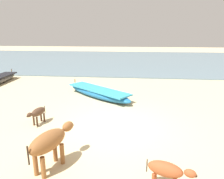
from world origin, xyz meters
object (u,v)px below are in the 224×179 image
(calf_far_dark, at_px, (38,113))
(fishing_boat_0, at_px, (98,93))
(calf_near_rust, at_px, (167,171))
(cow_adult_brown, at_px, (50,142))

(calf_far_dark, bearing_deg, fishing_boat_0, 169.66)
(calf_near_rust, bearing_deg, cow_adult_brown, -170.62)
(fishing_boat_0, distance_m, cow_adult_brown, 5.89)
(fishing_boat_0, bearing_deg, cow_adult_brown, 125.84)
(calf_near_rust, distance_m, calf_far_dark, 5.11)
(fishing_boat_0, xyz_separation_m, calf_near_rust, (2.52, -6.36, 0.23))
(fishing_boat_0, bearing_deg, calf_far_dark, 101.92)
(cow_adult_brown, bearing_deg, calf_near_rust, -77.66)
(calf_far_dark, bearing_deg, calf_near_rust, 70.51)
(calf_near_rust, bearing_deg, fishing_boat_0, 131.22)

